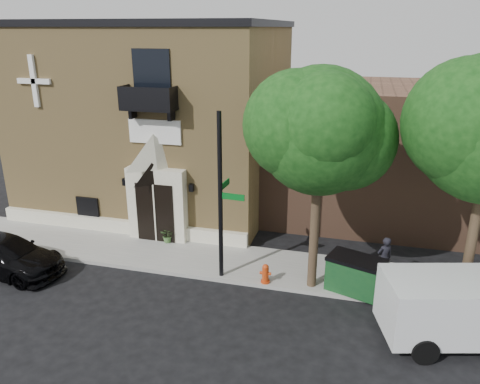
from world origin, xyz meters
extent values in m
plane|color=black|center=(0.00, 0.00, 0.00)|extent=(120.00, 120.00, 0.00)
cube|color=gray|center=(1.00, 1.50, 0.07)|extent=(42.00, 3.00, 0.15)
cube|color=tan|center=(-3.00, 8.00, 4.50)|extent=(12.00, 10.00, 9.00)
cube|color=black|center=(-3.00, 8.00, 9.15)|extent=(12.20, 10.20, 0.30)
cube|color=silver|center=(-3.00, 2.88, 0.45)|extent=(12.00, 0.30, 0.60)
cube|color=silver|center=(-1.00, 2.75, 1.75)|extent=(2.60, 0.55, 3.20)
pyramid|color=silver|center=(-1.00, 2.75, 4.10)|extent=(2.60, 0.55, 1.50)
cube|color=black|center=(-1.00, 2.46, 1.45)|extent=(1.70, 0.06, 2.60)
cube|color=silver|center=(-1.00, 2.42, 1.45)|extent=(0.06, 0.04, 2.60)
cube|color=white|center=(-1.00, 2.94, 4.90)|extent=(2.30, 0.10, 1.00)
cube|color=black|center=(-1.00, 2.55, 5.90)|extent=(2.20, 0.90, 0.10)
cube|color=black|center=(-1.00, 2.12, 6.35)|extent=(2.20, 0.06, 0.90)
cube|color=black|center=(-2.05, 2.55, 6.35)|extent=(0.06, 0.90, 0.90)
cube|color=black|center=(0.05, 2.55, 6.35)|extent=(0.06, 0.90, 0.90)
cube|color=black|center=(-1.00, 2.97, 7.10)|extent=(1.60, 0.08, 2.20)
cube|color=white|center=(-6.50, 2.92, 6.80)|extent=(0.22, 0.14, 2.20)
cube|color=white|center=(-6.50, 2.92, 6.80)|extent=(1.60, 0.14, 0.22)
cube|color=black|center=(-4.60, 2.95, 1.15)|extent=(1.10, 0.10, 1.00)
cube|color=orange|center=(-4.60, 2.98, 1.15)|extent=(0.85, 0.06, 0.75)
cube|color=black|center=(-2.55, 2.88, 2.60)|extent=(0.18, 0.18, 0.32)
cube|color=black|center=(0.55, 2.88, 2.60)|extent=(0.18, 0.18, 0.32)
cube|color=brown|center=(12.00, 9.00, 3.20)|extent=(18.00, 8.00, 6.40)
cylinder|color=#38281C|center=(6.00, 0.45, 2.25)|extent=(0.32, 0.32, 4.20)
sphere|color=#103A0F|center=(6.00, 0.45, 5.82)|extent=(4.20, 4.20, 4.20)
sphere|color=#103A0F|center=(6.80, 0.75, 5.52)|extent=(3.36, 3.36, 3.36)
sphere|color=#103A0F|center=(5.30, 0.25, 6.02)|extent=(3.57, 3.57, 3.57)
sphere|color=#103A0F|center=(6.20, -0.25, 6.22)|extent=(3.15, 3.15, 3.15)
cylinder|color=#38281C|center=(11.00, 0.45, 2.36)|extent=(0.32, 0.32, 4.42)
sphere|color=#103A0F|center=(10.30, 0.25, 6.35)|extent=(3.82, 3.82, 3.83)
imported|color=black|center=(-5.57, -1.32, 0.70)|extent=(5.05, 2.53, 1.41)
cube|color=silver|center=(10.87, -1.36, 1.23)|extent=(5.48, 3.32, 1.74)
cylinder|color=black|center=(9.54, -2.73, 0.39)|extent=(0.82, 0.45, 0.78)
cylinder|color=black|center=(9.03, -0.85, 0.39)|extent=(0.82, 0.45, 0.78)
cylinder|color=black|center=(2.64, 0.29, 3.25)|extent=(0.17, 0.17, 6.20)
cube|color=#065C1A|center=(3.10, 0.26, 3.35)|extent=(0.88, 0.10, 0.23)
cube|color=#065C1A|center=(2.67, 0.76, 3.61)|extent=(0.10, 0.88, 0.23)
cylinder|color=#BA3710|center=(4.35, 0.20, 0.19)|extent=(0.34, 0.34, 0.07)
cylinder|color=#BA3710|center=(4.35, 0.20, 0.48)|extent=(0.24, 0.24, 0.51)
sphere|color=#BA3710|center=(4.35, 0.20, 0.77)|extent=(0.24, 0.24, 0.24)
cylinder|color=#BA3710|center=(4.35, 0.20, 0.52)|extent=(0.42, 0.11, 0.11)
cube|color=#103C1B|center=(7.53, 0.46, 0.73)|extent=(2.14, 1.62, 1.16)
cube|color=black|center=(7.53, 0.46, 1.37)|extent=(2.21, 1.69, 0.13)
imported|color=#497438|center=(-0.45, 2.44, 0.48)|extent=(0.65, 0.58, 0.66)
imported|color=black|center=(8.49, 1.61, 0.98)|extent=(0.73, 0.66, 1.67)
camera|label=1|loc=(7.34, -14.58, 8.97)|focal=35.00mm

